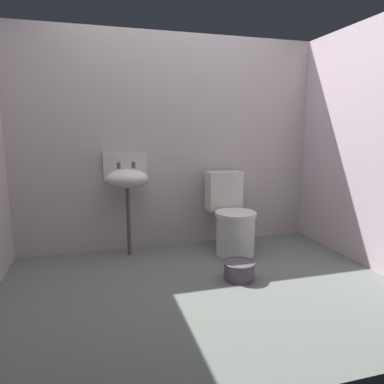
% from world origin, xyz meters
% --- Properties ---
extents(ground_plane, '(3.46, 2.44, 0.08)m').
position_xyz_m(ground_plane, '(0.00, 0.00, -0.04)').
color(ground_plane, slate).
extents(wall_back, '(3.46, 0.10, 2.13)m').
position_xyz_m(wall_back, '(0.00, 1.07, 1.07)').
color(wall_back, '#C0B1B6').
rests_on(wall_back, ground).
extents(wall_right, '(0.10, 2.24, 2.13)m').
position_xyz_m(wall_right, '(1.58, 0.10, 1.07)').
color(wall_right, '#C4AEBB').
rests_on(wall_right, ground).
extents(toilet_near_wall, '(0.41, 0.60, 0.78)m').
position_xyz_m(toilet_near_wall, '(0.53, 0.67, 0.32)').
color(toilet_near_wall, silver).
rests_on(toilet_near_wall, ground).
extents(sink, '(0.42, 0.34, 0.99)m').
position_xyz_m(sink, '(-0.47, 0.86, 0.75)').
color(sink, '#544657').
rests_on(sink, ground).
extents(bucket, '(0.26, 0.26, 0.15)m').
position_xyz_m(bucket, '(0.33, 0.02, 0.08)').
color(bucket, '#544657').
rests_on(bucket, ground).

